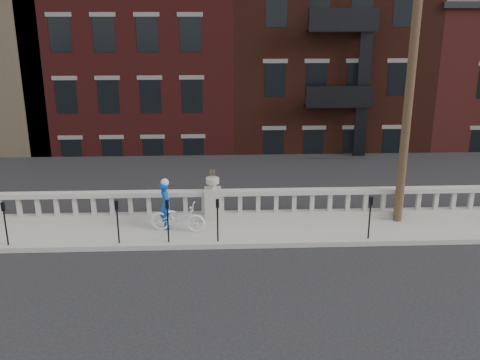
% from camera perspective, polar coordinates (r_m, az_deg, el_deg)
% --- Properties ---
extents(ground, '(120.00, 120.00, 0.00)m').
position_cam_1_polar(ground, '(14.62, -2.93, -10.53)').
color(ground, black).
rests_on(ground, ground).
extents(sidewalk, '(32.00, 2.20, 0.15)m').
position_cam_1_polar(sidewalk, '(17.29, -2.89, -5.62)').
color(sidewalk, '#98968D').
rests_on(sidewalk, ground).
extents(balustrade, '(28.00, 0.34, 1.03)m').
position_cam_1_polar(balustrade, '(17.96, -2.91, -2.76)').
color(balustrade, '#98968D').
rests_on(balustrade, sidewalk).
extents(planter_pedestal, '(0.55, 0.55, 1.76)m').
position_cam_1_polar(planter_pedestal, '(17.90, -2.92, -2.19)').
color(planter_pedestal, '#98968D').
rests_on(planter_pedestal, sidewalk).
extents(lower_level, '(80.00, 44.00, 20.80)m').
position_cam_1_polar(lower_level, '(36.19, -1.94, 10.86)').
color(lower_level, '#605E59').
rests_on(lower_level, ground).
extents(utility_pole, '(1.60, 0.28, 10.00)m').
position_cam_1_polar(utility_pole, '(17.64, 17.85, 11.42)').
color(utility_pole, '#422D1E').
rests_on(utility_pole, sidewalk).
extents(parking_meter_a, '(0.10, 0.09, 1.36)m').
position_cam_1_polar(parking_meter_a, '(17.35, -23.81, -3.82)').
color(parking_meter_a, black).
rests_on(parking_meter_a, sidewalk).
extents(parking_meter_b, '(0.10, 0.09, 1.36)m').
position_cam_1_polar(parking_meter_b, '(16.43, -12.95, -3.88)').
color(parking_meter_b, black).
rests_on(parking_meter_b, sidewalk).
extents(parking_meter_c, '(0.10, 0.09, 1.36)m').
position_cam_1_polar(parking_meter_c, '(16.22, -7.73, -3.85)').
color(parking_meter_c, black).
rests_on(parking_meter_c, sidewalk).
extents(parking_meter_d, '(0.10, 0.09, 1.36)m').
position_cam_1_polar(parking_meter_d, '(16.15, -2.41, -3.80)').
color(parking_meter_d, black).
rests_on(parking_meter_d, sidewalk).
extents(parking_meter_e, '(0.10, 0.09, 1.36)m').
position_cam_1_polar(parking_meter_e, '(16.81, 13.70, -3.43)').
color(parking_meter_e, black).
rests_on(parking_meter_e, sidewalk).
extents(bicycle, '(1.87, 0.97, 0.94)m').
position_cam_1_polar(bicycle, '(17.14, -6.62, -3.97)').
color(bicycle, white).
rests_on(bicycle, sidewalk).
extents(cyclist, '(0.48, 0.64, 1.58)m').
position_cam_1_polar(cyclist, '(17.30, -7.93, -2.68)').
color(cyclist, '#0C46B6').
rests_on(cyclist, sidewalk).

